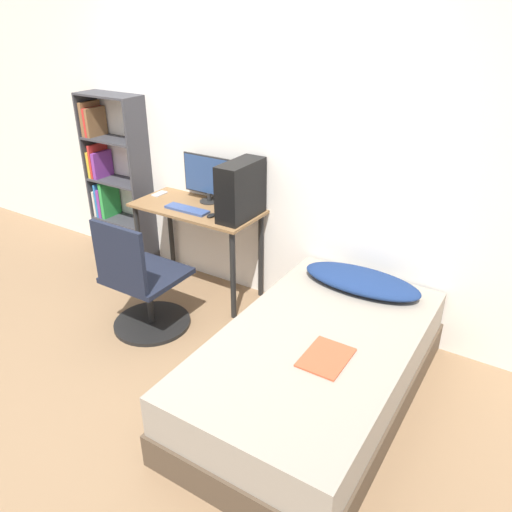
# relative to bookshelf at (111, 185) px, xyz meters

# --- Properties ---
(ground_plane) EXTENTS (14.00, 14.00, 0.00)m
(ground_plane) POSITION_rel_bookshelf_xyz_m (1.40, -1.39, -0.72)
(ground_plane) COLOR #846647
(wall_back) EXTENTS (8.00, 0.05, 2.50)m
(wall_back) POSITION_rel_bookshelf_xyz_m (1.40, 0.15, 0.53)
(wall_back) COLOR silver
(wall_back) RESTS_ON ground_plane
(desk) EXTENTS (1.08, 0.51, 0.78)m
(desk) POSITION_rel_bookshelf_xyz_m (1.12, -0.12, -0.08)
(desk) COLOR brown
(desk) RESTS_ON ground_plane
(bookshelf) EXTENTS (0.62, 0.26, 1.56)m
(bookshelf) POSITION_rel_bookshelf_xyz_m (0.00, 0.00, 0.00)
(bookshelf) COLOR #38383D
(bookshelf) RESTS_ON ground_plane
(office_chair) EXTENTS (0.59, 0.59, 0.93)m
(office_chair) POSITION_rel_bookshelf_xyz_m (1.13, -0.82, -0.37)
(office_chair) COLOR black
(office_chair) RESTS_ON ground_plane
(bed) EXTENTS (1.10, 1.91, 0.47)m
(bed) POSITION_rel_bookshelf_xyz_m (2.57, -0.83, -0.49)
(bed) COLOR #4C3D2D
(bed) RESTS_ON ground_plane
(pillow) EXTENTS (0.83, 0.36, 0.11)m
(pillow) POSITION_rel_bookshelf_xyz_m (2.57, -0.13, -0.19)
(pillow) COLOR navy
(pillow) RESTS_ON bed
(magazine) EXTENTS (0.24, 0.32, 0.01)m
(magazine) POSITION_rel_bookshelf_xyz_m (2.70, -0.98, -0.24)
(magazine) COLOR #B24C2D
(magazine) RESTS_ON bed
(monitor) EXTENTS (0.49, 0.16, 0.39)m
(monitor) POSITION_rel_bookshelf_xyz_m (1.14, 0.03, 0.27)
(monitor) COLOR black
(monitor) RESTS_ON desk
(keyboard) EXTENTS (0.38, 0.11, 0.02)m
(keyboard) POSITION_rel_bookshelf_xyz_m (1.11, -0.23, 0.06)
(keyboard) COLOR #33477A
(keyboard) RESTS_ON desk
(pc_tower) EXTENTS (0.19, 0.44, 0.44)m
(pc_tower) POSITION_rel_bookshelf_xyz_m (1.55, -0.11, 0.27)
(pc_tower) COLOR black
(pc_tower) RESTS_ON desk
(mouse) EXTENTS (0.06, 0.09, 0.02)m
(mouse) POSITION_rel_bookshelf_xyz_m (1.35, -0.23, 0.06)
(mouse) COLOR black
(mouse) RESTS_ON desk
(phone) EXTENTS (0.07, 0.14, 0.01)m
(phone) POSITION_rel_bookshelf_xyz_m (0.66, -0.05, 0.06)
(phone) COLOR #B7B7BC
(phone) RESTS_ON desk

